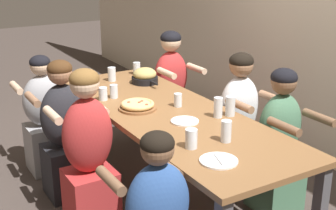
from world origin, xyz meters
name	(u,v)px	position (x,y,z in m)	size (l,w,h in m)	color
ground_plane	(168,199)	(0.00, 0.00, 0.00)	(18.00, 18.00, 0.00)	#423833
dining_table	(168,120)	(0.00, 0.00, 0.68)	(2.49, 0.87, 0.76)	brown
pizza_board_main	(138,106)	(-0.16, -0.18, 0.78)	(0.29, 0.29, 0.06)	brown
skillet_bowl	(145,76)	(-0.76, 0.21, 0.82)	(0.35, 0.24, 0.14)	black
empty_plate_a	(219,161)	(0.89, -0.19, 0.76)	(0.23, 0.23, 0.02)	white
empty_plate_b	(185,121)	(0.25, -0.01, 0.76)	(0.20, 0.20, 0.02)	white
cocktail_glass_blue	(88,75)	(-1.14, -0.18, 0.80)	(0.07, 0.07, 0.12)	silver
drinking_glass_a	(86,86)	(-0.77, -0.35, 0.81)	(0.06, 0.06, 0.13)	silver
drinking_glass_b	(226,133)	(0.68, 0.02, 0.82)	(0.07, 0.07, 0.14)	silver
drinking_glass_c	(114,92)	(-0.51, -0.21, 0.80)	(0.07, 0.07, 0.11)	silver
drinking_glass_d	(218,109)	(0.30, 0.25, 0.82)	(0.06, 0.06, 0.15)	silver
drinking_glass_e	(137,69)	(-1.07, 0.29, 0.81)	(0.07, 0.07, 0.12)	silver
drinking_glass_f	(103,94)	(-0.50, -0.31, 0.81)	(0.07, 0.07, 0.11)	silver
drinking_glass_g	(178,100)	(-0.06, 0.12, 0.81)	(0.06, 0.06, 0.10)	silver
drinking_glass_h	(191,139)	(0.65, -0.22, 0.81)	(0.08, 0.08, 0.12)	silver
drinking_glass_i	(112,75)	(-0.98, -0.02, 0.81)	(0.07, 0.07, 0.13)	silver
drinking_glass_j	(230,107)	(0.31, 0.34, 0.82)	(0.07, 0.07, 0.15)	silver
diner_far_midright	(279,147)	(0.52, 0.65, 0.51)	(0.51, 0.40, 1.12)	#477556
diner_far_center	(238,126)	(0.05, 0.65, 0.52)	(0.51, 0.40, 1.14)	silver
diner_near_center	(89,156)	(0.01, -0.65, 0.54)	(0.51, 0.40, 1.18)	#B22D2D
diner_far_left	(171,91)	(-1.03, 0.65, 0.53)	(0.51, 0.40, 1.15)	#B22D2D
diner_near_midleft	(65,136)	(-0.50, -0.65, 0.52)	(0.51, 0.40, 1.13)	#232328
diner_near_left	(45,120)	(-1.04, -0.65, 0.48)	(0.51, 0.40, 1.06)	#99999E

